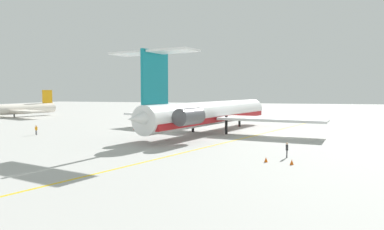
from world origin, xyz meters
TOP-DOWN VIEW (x-y plane):
  - ground at (0.00, 0.00)m, footprint 328.05×328.05m
  - main_jetliner at (1.27, 12.16)m, footprint 45.48×40.73m
  - airliner_mid_left at (23.28, 76.60)m, footprint 26.13×26.24m
  - ground_crew_near_nose at (-9.91, 40.69)m, footprint 0.27×0.38m
  - ground_crew_near_tail at (-19.94, -1.97)m, footprint 0.45×0.29m
  - ground_crew_portside at (26.36, 29.20)m, footprint 0.30×0.38m
  - safety_cone_nose at (-23.22, 0.17)m, footprint 0.40×0.40m
  - safety_cone_wingtip at (-23.82, -2.53)m, footprint 0.40×0.40m
  - safety_cone_tail at (28.42, 21.57)m, footprint 0.40×0.40m
  - taxiway_centreline at (2.52, 2.78)m, footprint 97.36×33.73m

SIDE VIEW (x-z plane):
  - ground at x=0.00m, z-range 0.00..0.00m
  - taxiway_centreline at x=2.52m, z-range 0.00..0.01m
  - safety_cone_nose at x=-23.22m, z-range 0.00..0.55m
  - safety_cone_wingtip at x=-23.82m, z-range 0.00..0.55m
  - safety_cone_tail at x=28.42m, z-range 0.00..0.55m
  - ground_crew_near_nose at x=-9.91m, z-range 0.23..1.95m
  - ground_crew_portside at x=26.36m, z-range 0.24..2.00m
  - ground_crew_near_tail at x=-19.94m, z-range 0.24..2.04m
  - airliner_mid_left at x=23.28m, z-range -1.65..6.38m
  - main_jetliner at x=1.27m, z-range -3.06..10.40m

